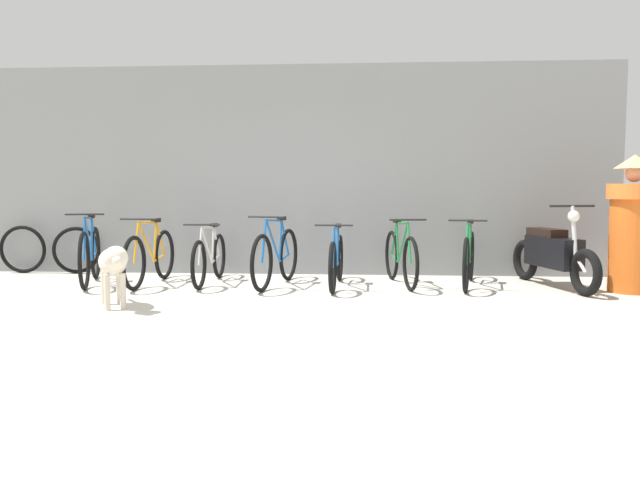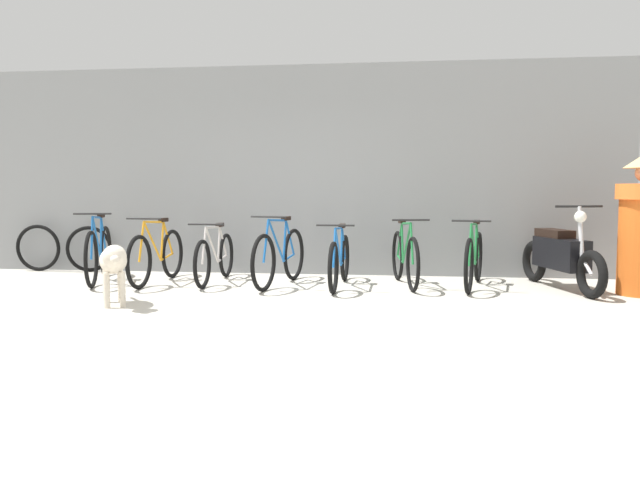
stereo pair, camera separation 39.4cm
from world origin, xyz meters
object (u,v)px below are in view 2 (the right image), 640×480
Objects in this scene: bicycle_1 at (157,256)px; bicycle_6 at (474,259)px; spare_tire_right at (89,249)px; bicycle_2 at (215,258)px; bicycle_4 at (340,261)px; bicycle_5 at (405,258)px; bicycle_3 at (280,257)px; bicycle_0 at (99,254)px; spare_tire_left at (38,248)px; motorcycle at (561,256)px; stray_dog at (114,262)px.

bicycle_1 is 4.09m from bicycle_6.
bicycle_2 is at bearing -20.28° from spare_tire_right.
bicycle_6 is at bearing 98.30° from bicycle_4.
bicycle_1 is 3.23m from bicycle_5.
bicycle_3 is at bearing -73.79° from bicycle_6.
bicycle_6 is (4.87, 0.18, -0.03)m from bicycle_0.
bicycle_0 reaches higher than spare_tire_left.
bicycle_1 is at bearing -103.84° from motorcycle.
bicycle_5 reaches higher than stray_dog.
bicycle_3 is 2.45m from bicycle_6.
bicycle_1 is 2.48× the size of spare_tire_right.
spare_tire_left is at bearing -110.51° from bicycle_1.
bicycle_3 is 2.48× the size of spare_tire_right.
bicycle_2 is 3.34m from bicycle_6.
bicycle_1 is (0.78, 0.03, -0.02)m from bicycle_0.
spare_tire_right is (-5.52, 0.80, -0.01)m from bicycle_6.
bicycle_0 is at bearing -56.44° from spare_tire_right.
bicycle_6 is 2.52× the size of spare_tire_right.
bicycle_5 is 2.36× the size of spare_tire_left.
stray_dog is (-3.05, -1.81, 0.11)m from bicycle_5.
motorcycle is at bearing 95.22° from bicycle_4.
bicycle_4 is 4.76m from spare_tire_left.
stray_dog is at bearing -30.84° from bicycle_3.
bicycle_4 is at bearing 91.70° from bicycle_1.
bicycle_4 is 0.93× the size of motorcycle.
bicycle_1 is 5.12m from motorcycle.
bicycle_5 is at bearing 106.88° from bicycle_4.
bicycle_4 is 1.69m from bicycle_6.
stray_dog is at bearing -17.47° from bicycle_2.
bicycle_4 is 2.45× the size of spare_tire_left.
bicycle_5 is (3.23, 0.19, -0.00)m from bicycle_1.
bicycle_3 is at bearing -17.21° from spare_tire_right.
stray_dog is (-0.56, -1.77, 0.14)m from bicycle_2.
bicycle_0 reaches higher than bicycle_3.
bicycle_1 is at bearing -97.05° from bicycle_5.
bicycle_0 is at bearing -78.13° from bicycle_3.
bicycle_3 reaches higher than bicycle_5.
spare_tire_left is (-3.88, 0.95, -0.02)m from bicycle_3.
spare_tire_right is at bearing -175.78° from stray_dog.
motorcycle is (5.12, 0.12, 0.06)m from bicycle_1.
motorcycle reaches higher than bicycle_5.
bicycle_1 is at bearing -75.23° from bicycle_6.
bicycle_1 is 1.01× the size of bicycle_2.
bicycle_4 is 1.04× the size of bicycle_5.
motorcycle is at bearing 81.50° from stray_dog.
bicycle_5 is 3.54m from stray_dog.
bicycle_5 is at bearing -79.62° from bicycle_6.
stray_dog is (0.96, -1.59, 0.09)m from bicycle_0.
stray_dog is at bearing 14.89° from bicycle_0.
bicycle_4 is at bearing -14.30° from spare_tire_right.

